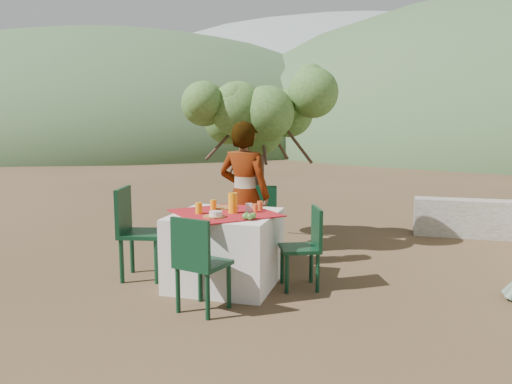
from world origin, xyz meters
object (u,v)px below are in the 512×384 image
chair_right (307,243)px  table (225,249)px  chair_near (198,260)px  chair_left (135,228)px  juice_pitcher (233,203)px  person (244,196)px  shrub_tree (265,124)px  chair_far (259,218)px

chair_right → table: bearing=-102.6°
chair_near → chair_left: bearing=-21.1°
table → juice_pitcher: (0.09, -0.01, 0.49)m
chair_near → chair_right: 1.23m
table → person: bearing=88.7°
table → juice_pitcher: juice_pitcher is taller
chair_near → chair_left: (-1.03, 0.76, 0.07)m
juice_pitcher → table: bearing=171.0°
chair_near → juice_pitcher: 0.89m
chair_near → chair_left: 1.28m
table → shrub_tree: size_ratio=0.62×
table → person: (0.01, 0.64, 0.47)m
chair_right → person: size_ratio=0.49×
chair_left → chair_right: size_ratio=1.19×
chair_far → shrub_tree: (-0.07, 0.54, 1.15)m
chair_near → table: bearing=-72.7°
table → chair_far: (0.06, 1.12, 0.11)m
chair_far → shrub_tree: 1.28m
chair_far → chair_near: 1.93m
chair_right → shrub_tree: 2.11m
person → juice_pitcher: bearing=105.6°
person → chair_near: bearing=99.6°
chair_near → chair_far: bearing=-75.9°
chair_far → shrub_tree: size_ratio=0.43×
chair_far → person: 0.60m
chair_far → chair_near: (-0.03, -1.93, -0.01)m
table → juice_pitcher: 0.49m
chair_near → chair_left: chair_left is taller
chair_left → chair_near: bearing=-138.8°
shrub_tree → person: bearing=-88.7°
table → chair_near: bearing=-87.8°
chair_left → juice_pitcher: 1.14m
chair_right → person: person is taller
person → juice_pitcher: 0.66m
table → shrub_tree: (-0.01, 1.66, 1.27)m
table → chair_left: chair_left is taller
table → chair_near: (0.03, -0.81, 0.10)m
chair_far → chair_right: size_ratio=1.07×
juice_pitcher → chair_far: bearing=91.4°
chair_far → juice_pitcher: (0.03, -1.13, 0.37)m
person → shrub_tree: bearing=-79.8°
chair_left → person: bearing=-68.3°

